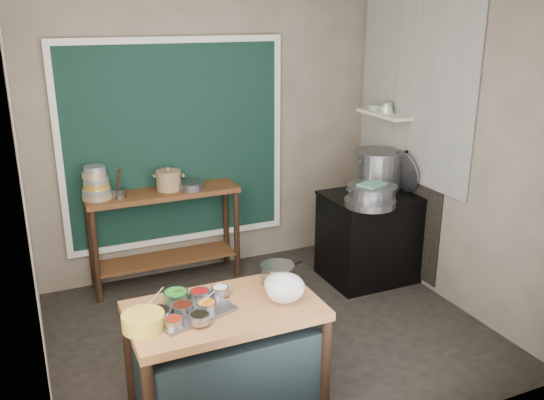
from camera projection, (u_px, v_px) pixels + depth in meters
name	position (u px, v px, depth m)	size (l,w,h in m)	color
floor	(269.00, 332.00, 4.88)	(3.50, 3.00, 0.02)	#2A2620
back_wall	(209.00, 135.00, 5.75)	(3.50, 0.02, 2.80)	#7B6D5E
left_wall	(23.00, 201.00, 3.76)	(0.02, 3.00, 2.80)	#7B6D5E
right_wall	(450.00, 150.00, 5.12)	(0.02, 3.00, 2.80)	#7B6D5E
curtain_panel	(176.00, 144.00, 5.60)	(2.10, 0.02, 1.90)	black
curtain_frame	(176.00, 144.00, 5.59)	(2.22, 0.03, 2.02)	beige
tile_panel	(413.00, 92.00, 5.45)	(0.02, 1.70, 1.70)	#B2B2AA
soot_patch	(399.00, 204.00, 5.90)	(0.01, 1.30, 1.30)	black
wall_shelf	(384.00, 114.00, 5.75)	(0.22, 0.70, 0.03)	beige
prep_table	(226.00, 357.00, 3.86)	(1.25, 0.72, 0.75)	#955E36
back_counter	(165.00, 237.00, 5.63)	(1.45, 0.40, 0.95)	#543018
stove_block	(371.00, 238.00, 5.75)	(0.90, 0.68, 0.85)	black
stove_top	(373.00, 196.00, 5.61)	(0.92, 0.69, 0.03)	black
condiment_tray	(190.00, 311.00, 3.67)	(0.50, 0.36, 0.02)	gray
condiment_bowls	(187.00, 305.00, 3.66)	(0.58, 0.47, 0.07)	gray
yellow_basin	(143.00, 321.00, 3.47)	(0.26, 0.26, 0.10)	gold
saucepan	(277.00, 274.00, 4.05)	(0.25, 0.25, 0.14)	gray
plastic_bag_a	(285.00, 288.00, 3.78)	(0.26, 0.22, 0.20)	white
plastic_bag_b	(279.00, 284.00, 3.89)	(0.20, 0.17, 0.15)	white
bowl_stack	(96.00, 185.00, 5.22)	(0.27, 0.27, 0.30)	tan
utensil_cup	(119.00, 193.00, 5.28)	(0.14, 0.14, 0.08)	gray
ceramic_crock	(169.00, 181.00, 5.49)	(0.25, 0.25, 0.17)	olive
wide_bowl	(191.00, 186.00, 5.53)	(0.26, 0.26, 0.07)	gray
stock_pot	(378.00, 170.00, 5.74)	(0.50, 0.50, 0.39)	gray
pot_lid	(403.00, 172.00, 5.63)	(0.42, 0.42, 0.02)	gray
steamer	(372.00, 193.00, 5.39)	(0.48, 0.48, 0.15)	gray
green_cloth	(372.00, 184.00, 5.36)	(0.24, 0.18, 0.02)	#5CA47E
shallow_pan	(370.00, 202.00, 5.27)	(0.47, 0.47, 0.06)	gray
shelf_bowl_stack	(386.00, 108.00, 5.70)	(0.13, 0.13, 0.11)	silver
shelf_bowl_green	(376.00, 108.00, 5.87)	(0.16, 0.16, 0.06)	gray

